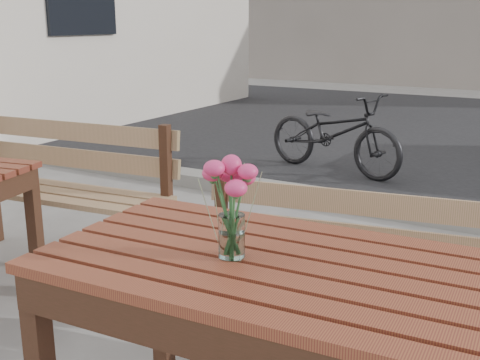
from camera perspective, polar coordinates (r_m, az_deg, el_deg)
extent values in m
cube|color=gray|center=(4.78, 19.08, -3.34)|extent=(30.00, 0.25, 0.12)
cube|color=maroon|center=(1.80, 2.40, -7.90)|extent=(1.35, 0.83, 0.03)
cube|color=#301D10|center=(2.50, -7.38, -11.36)|extent=(0.07, 0.07, 0.78)
cube|color=olive|center=(2.57, 9.93, -9.85)|extent=(1.39, 0.59, 0.03)
cube|color=olive|center=(2.67, 10.90, -3.70)|extent=(1.33, 0.26, 0.36)
cube|color=#301D10|center=(2.69, -4.25, -13.40)|extent=(0.06, 0.06, 0.44)
cube|color=#301D10|center=(2.86, -1.82, -7.37)|extent=(0.06, 0.06, 0.82)
cylinder|color=white|center=(1.78, -0.80, -5.33)|extent=(0.08, 0.08, 0.13)
cylinder|color=#306C35|center=(1.76, -0.80, -3.32)|extent=(0.05, 0.05, 0.26)
cube|color=#301D10|center=(3.47, -18.83, -4.80)|extent=(0.07, 0.07, 0.74)
cube|color=olive|center=(3.83, -17.26, -1.14)|extent=(1.54, 0.56, 0.03)
cube|color=olive|center=(3.94, -15.42, 3.23)|extent=(1.50, 0.18, 0.41)
cube|color=#301D10|center=(3.37, -9.90, -7.02)|extent=(0.06, 0.06, 0.49)
cube|color=#301D10|center=(3.57, -7.02, -2.05)|extent=(0.06, 0.06, 0.91)
imported|color=black|center=(6.09, 8.93, 4.50)|extent=(1.63, 0.90, 0.81)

